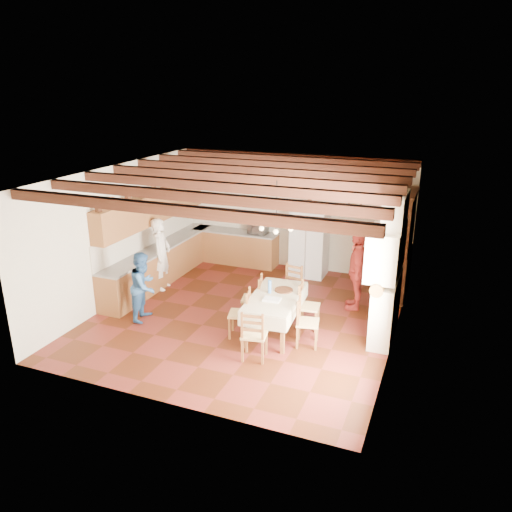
# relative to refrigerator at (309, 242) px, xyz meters

# --- Properties ---
(floor) EXTENTS (6.00, 6.50, 0.02)m
(floor) POSITION_rel_refrigerator_xyz_m (-0.55, -2.81, -0.87)
(floor) COLOR #481D0D
(floor) RESTS_ON ground
(ceiling) EXTENTS (6.00, 6.50, 0.02)m
(ceiling) POSITION_rel_refrigerator_xyz_m (-0.55, -2.81, 2.15)
(ceiling) COLOR silver
(ceiling) RESTS_ON ground
(wall_back) EXTENTS (6.00, 0.02, 3.00)m
(wall_back) POSITION_rel_refrigerator_xyz_m (-0.55, 0.45, 0.64)
(wall_back) COLOR beige
(wall_back) RESTS_ON ground
(wall_front) EXTENTS (6.00, 0.02, 3.00)m
(wall_front) POSITION_rel_refrigerator_xyz_m (-0.55, -6.07, 0.64)
(wall_front) COLOR beige
(wall_front) RESTS_ON ground
(wall_left) EXTENTS (0.02, 6.50, 3.00)m
(wall_left) POSITION_rel_refrigerator_xyz_m (-3.56, -2.81, 0.64)
(wall_left) COLOR beige
(wall_left) RESTS_ON ground
(wall_right) EXTENTS (0.02, 6.50, 3.00)m
(wall_right) POSITION_rel_refrigerator_xyz_m (2.46, -2.81, 0.64)
(wall_right) COLOR beige
(wall_right) RESTS_ON ground
(ceiling_beams) EXTENTS (6.00, 6.30, 0.16)m
(ceiling_beams) POSITION_rel_refrigerator_xyz_m (-0.55, -2.81, 2.05)
(ceiling_beams) COLOR #35170F
(ceiling_beams) RESTS_ON ground
(lower_cabinets_left) EXTENTS (0.60, 4.30, 0.86)m
(lower_cabinets_left) POSITION_rel_refrigerator_xyz_m (-3.25, -1.76, -0.43)
(lower_cabinets_left) COLOR brown
(lower_cabinets_left) RESTS_ON ground
(lower_cabinets_back) EXTENTS (2.30, 0.60, 0.86)m
(lower_cabinets_back) POSITION_rel_refrigerator_xyz_m (-2.10, 0.14, -0.43)
(lower_cabinets_back) COLOR brown
(lower_cabinets_back) RESTS_ON ground
(countertop_left) EXTENTS (0.62, 4.30, 0.04)m
(countertop_left) POSITION_rel_refrigerator_xyz_m (-3.25, -1.76, 0.02)
(countertop_left) COLOR slate
(countertop_left) RESTS_ON lower_cabinets_left
(countertop_back) EXTENTS (2.34, 0.62, 0.04)m
(countertop_back) POSITION_rel_refrigerator_xyz_m (-2.10, 0.14, 0.02)
(countertop_back) COLOR slate
(countertop_back) RESTS_ON lower_cabinets_back
(backsplash_left) EXTENTS (0.03, 4.30, 0.60)m
(backsplash_left) POSITION_rel_refrigerator_xyz_m (-3.54, -1.76, 0.34)
(backsplash_left) COLOR beige
(backsplash_left) RESTS_ON ground
(backsplash_back) EXTENTS (2.30, 0.03, 0.60)m
(backsplash_back) POSITION_rel_refrigerator_xyz_m (-2.10, 0.42, 0.34)
(backsplash_back) COLOR beige
(backsplash_back) RESTS_ON ground
(upper_cabinets) EXTENTS (0.35, 4.20, 0.70)m
(upper_cabinets) POSITION_rel_refrigerator_xyz_m (-3.38, -1.76, 0.99)
(upper_cabinets) COLOR brown
(upper_cabinets) RESTS_ON ground
(fireplace) EXTENTS (0.56, 1.60, 2.80)m
(fireplace) POSITION_rel_refrigerator_xyz_m (2.17, -2.61, 0.54)
(fireplace) COLOR beige
(fireplace) RESTS_ON ground
(wall_picture) EXTENTS (0.34, 0.03, 0.42)m
(wall_picture) POSITION_rel_refrigerator_xyz_m (1.00, 0.42, 0.99)
(wall_picture) COLOR black
(wall_picture) RESTS_ON ground
(refrigerator) EXTENTS (0.87, 0.71, 1.72)m
(refrigerator) POSITION_rel_refrigerator_xyz_m (0.00, 0.00, 0.00)
(refrigerator) COLOR silver
(refrigerator) RESTS_ON floor
(hutch) EXTENTS (0.57, 1.34, 2.43)m
(hutch) POSITION_rel_refrigerator_xyz_m (2.20, -0.52, 0.35)
(hutch) COLOR #3D1A11
(hutch) RESTS_ON floor
(dining_table) EXTENTS (1.01, 1.80, 0.77)m
(dining_table) POSITION_rel_refrigerator_xyz_m (0.24, -3.24, -0.18)
(dining_table) COLOR beige
(dining_table) RESTS_ON floor
(chandelier) EXTENTS (0.47, 0.47, 0.03)m
(chandelier) POSITION_rel_refrigerator_xyz_m (0.24, -3.24, 1.39)
(chandelier) COLOR black
(chandelier) RESTS_ON ground
(chair_left_near) EXTENTS (0.49, 0.51, 0.96)m
(chair_left_near) POSITION_rel_refrigerator_xyz_m (-0.34, -3.65, -0.38)
(chair_left_near) COLOR brown
(chair_left_near) RESTS_ON floor
(chair_left_far) EXTENTS (0.49, 0.50, 0.96)m
(chair_left_far) POSITION_rel_refrigerator_xyz_m (-0.38, -2.90, -0.38)
(chair_left_far) COLOR brown
(chair_left_far) RESTS_ON floor
(chair_right_near) EXTENTS (0.48, 0.49, 0.96)m
(chair_right_near) POSITION_rel_refrigerator_xyz_m (0.98, -3.53, -0.38)
(chair_right_near) COLOR brown
(chair_right_near) RESTS_ON floor
(chair_right_far) EXTENTS (0.45, 0.46, 0.96)m
(chair_right_far) POSITION_rel_refrigerator_xyz_m (0.81, -2.85, -0.38)
(chair_right_far) COLOR brown
(chair_right_far) RESTS_ON floor
(chair_end_near) EXTENTS (0.48, 0.47, 0.96)m
(chair_end_near) POSITION_rel_refrigerator_xyz_m (0.24, -4.34, -0.38)
(chair_end_near) COLOR brown
(chair_end_near) RESTS_ON floor
(chair_end_far) EXTENTS (0.49, 0.47, 0.96)m
(chair_end_far) POSITION_rel_refrigerator_xyz_m (0.18, -2.11, -0.38)
(chair_end_far) COLOR brown
(chair_end_far) RESTS_ON floor
(person_man) EXTENTS (0.53, 0.69, 1.71)m
(person_man) POSITION_rel_refrigerator_xyz_m (-2.98, -2.14, -0.00)
(person_man) COLOR white
(person_man) RESTS_ON floor
(person_woman_blue) EXTENTS (0.64, 0.77, 1.44)m
(person_woman_blue) POSITION_rel_refrigerator_xyz_m (-2.45, -3.68, -0.14)
(person_woman_blue) COLOR #315E98
(person_woman_blue) RESTS_ON floor
(person_woman_red) EXTENTS (0.57, 1.06, 1.73)m
(person_woman_red) POSITION_rel_refrigerator_xyz_m (1.49, -1.56, 0.00)
(person_woman_red) COLOR #BD3630
(person_woman_red) RESTS_ON floor
(microwave) EXTENTS (0.51, 0.36, 0.27)m
(microwave) POSITION_rel_refrigerator_xyz_m (-1.45, 0.14, 0.18)
(microwave) COLOR silver
(microwave) RESTS_ON countertop_back
(fridge_vase) EXTENTS (0.32, 0.32, 0.30)m
(fridge_vase) POSITION_rel_refrigerator_xyz_m (-0.03, 0.00, 1.01)
(fridge_vase) COLOR #3D1A11
(fridge_vase) RESTS_ON refrigerator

